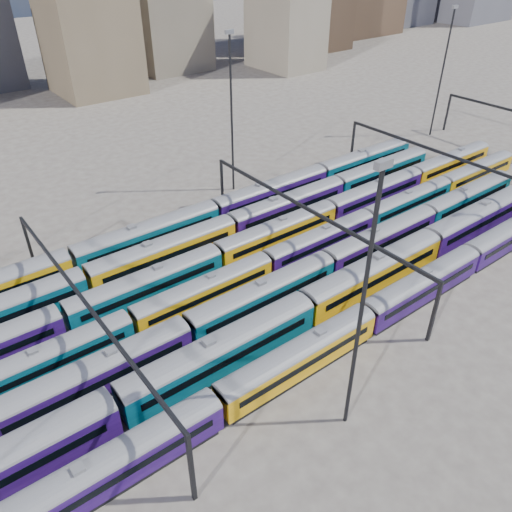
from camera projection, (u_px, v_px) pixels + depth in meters
ground at (247, 287)px, 63.17m from camera, size 500.00×500.00×0.00m
rake_0 at (422, 283)px, 59.49m from camera, size 97.43×2.86×4.80m
rake_1 at (374, 271)px, 61.06m from camera, size 111.98×3.28×5.53m
rake_2 at (187, 329)px, 52.56m from camera, size 122.51×2.99×5.03m
rake_3 at (267, 262)px, 63.48m from camera, size 112.32×2.74×4.60m
rake_4 at (278, 231)px, 69.70m from camera, size 100.79×2.95×4.97m
rake_5 at (85, 279)px, 59.81m from camera, size 127.43×3.11×5.24m
rake_6 at (71, 260)px, 63.12m from camera, size 130.39×3.18×5.36m
gantry_1 at (84, 306)px, 49.27m from camera, size 0.35×40.35×8.03m
gantry_2 at (308, 216)px, 64.51m from camera, size 0.35×40.35×8.03m
gantry_3 at (447, 161)px, 79.74m from camera, size 0.35×40.35×8.03m
mast_2 at (363, 302)px, 38.37m from camera, size 1.40×0.50×25.60m
mast_3 at (231, 109)px, 78.97m from camera, size 1.40×0.50×25.60m
mast_5 at (443, 68)px, 101.72m from camera, size 1.40×0.50×25.60m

